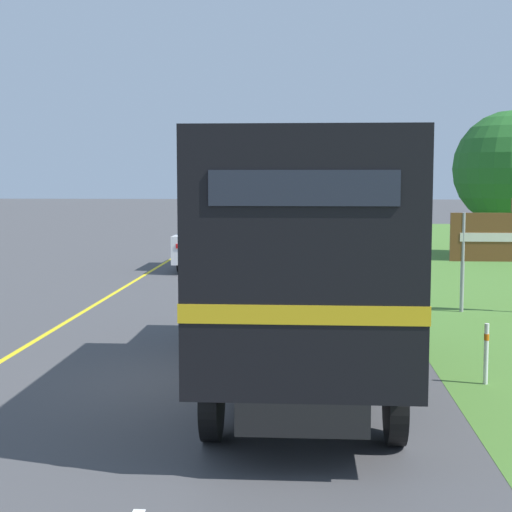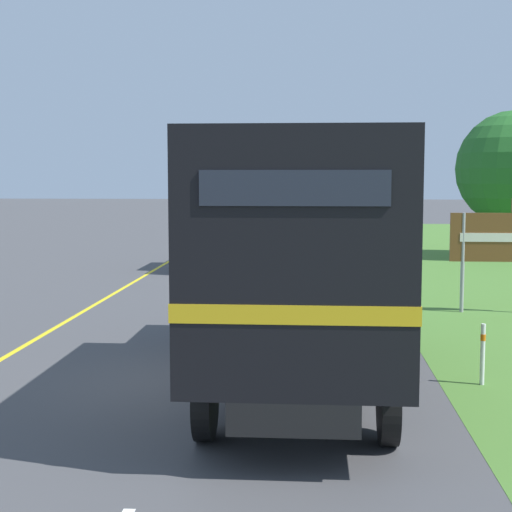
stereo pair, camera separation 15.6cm
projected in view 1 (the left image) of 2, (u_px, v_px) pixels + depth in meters
ground_plane at (204, 382)px, 12.21m from camera, size 200.00×200.00×0.00m
edge_line_yellow at (140, 277)px, 24.83m from camera, size 0.12×58.66×0.01m
centre_dash_near at (209, 372)px, 12.79m from camera, size 0.12×2.60×0.01m
centre_dash_mid_a at (243, 306)px, 19.34m from camera, size 0.12×2.60×0.01m
centre_dash_mid_b at (259, 273)px, 25.89m from camera, size 0.12×2.60×0.01m
centre_dash_far at (269, 254)px, 32.44m from camera, size 0.12×2.60×0.01m
centre_dash_farthest at (276, 241)px, 38.99m from camera, size 0.12×2.60×0.01m
horse_trailer_truck at (305, 253)px, 11.59m from camera, size 2.57×8.10×3.71m
lead_car_white at (207, 239)px, 27.41m from camera, size 1.80×4.62×2.05m
lead_car_grey_ahead at (311, 218)px, 43.52m from camera, size 1.80×4.12×1.80m
highway_sign at (496, 240)px, 18.31m from camera, size 2.05×0.09×2.69m
roadside_tree_mid at (511, 169)px, 30.82m from camera, size 4.55×4.55×5.78m
delineator_post at (486, 352)px, 12.01m from camera, size 0.08×0.08×0.95m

